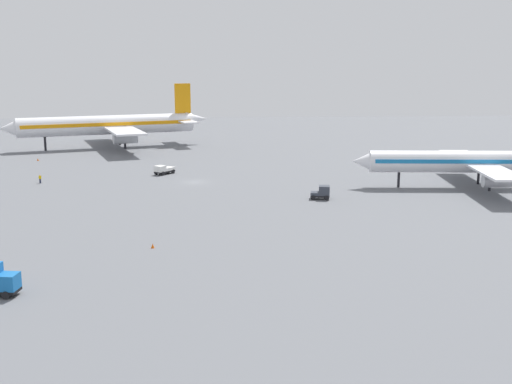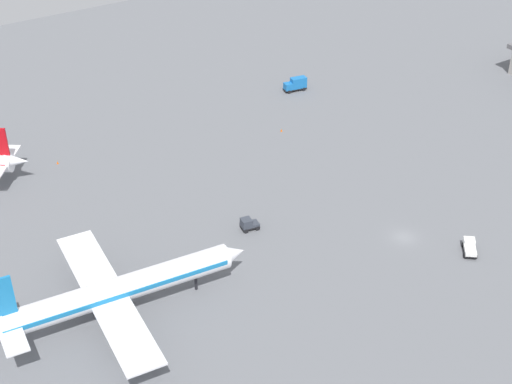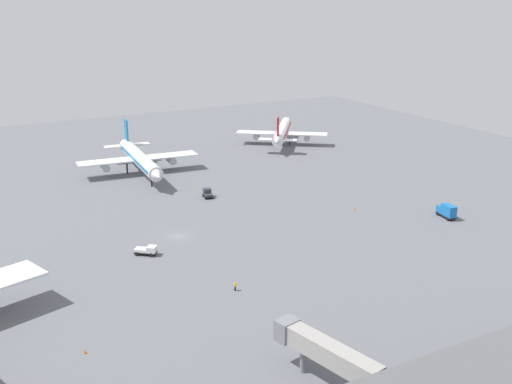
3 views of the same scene
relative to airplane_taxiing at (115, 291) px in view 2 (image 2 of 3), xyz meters
name	(u,v)px [view 2 (image 2 of 3)]	position (x,y,z in m)	size (l,w,h in m)	color
ground	(404,237)	(-9.06, -51.10, -4.83)	(288.00, 288.00, 0.00)	slate
airplane_taxiing	(115,291)	(0.00, 0.00, 0.00)	(35.19, 43.71, 13.29)	white
pushback_tractor	(470,247)	(-18.36, -57.71, -3.86)	(4.59, 4.28, 1.90)	black
baggage_tug	(248,224)	(8.10, -29.29, -3.68)	(2.69, 3.48, 2.30)	black
catering_truck	(296,84)	(50.85, -70.51, -3.14)	(2.95, 5.84, 3.30)	black
safety_cone_near_gate	(282,130)	(35.39, -55.52, -4.53)	(0.44, 0.44, 0.60)	#EA590C
safety_cone_far_side	(58,162)	(49.11, -8.79, -4.53)	(0.44, 0.44, 0.60)	#EA590C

